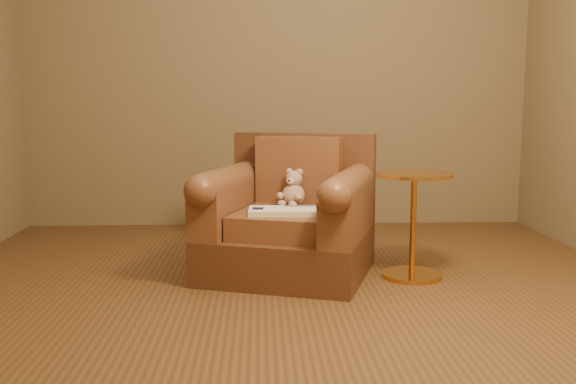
{
  "coord_description": "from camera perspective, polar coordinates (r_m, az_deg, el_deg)",
  "views": [
    {
      "loc": [
        -0.15,
        -3.16,
        1.0
      ],
      "look_at": [
        0.01,
        0.42,
        0.49
      ],
      "focal_mm": 40.0,
      "sensor_mm": 36.0,
      "label": 1
    }
  ],
  "objects": [
    {
      "name": "floor",
      "position": [
        3.32,
        0.08,
        -9.43
      ],
      "size": [
        4.0,
        4.0,
        0.0
      ],
      "primitive_type": "plane",
      "color": "brown",
      "rests_on": "ground"
    },
    {
      "name": "guidebook",
      "position": [
        3.54,
        -0.51,
        -1.7
      ],
      "size": [
        0.38,
        0.23,
        0.03
      ],
      "rotation": [
        0.0,
        0.0,
        -0.03
      ],
      "color": "beige",
      "rests_on": "armchair"
    },
    {
      "name": "teddy_bear",
      "position": [
        3.77,
        0.41,
        0.01
      ],
      "size": [
        0.17,
        0.19,
        0.23
      ],
      "rotation": [
        0.0,
        0.0,
        -0.52
      ],
      "color": "tan",
      "rests_on": "armchair"
    },
    {
      "name": "side_table",
      "position": [
        3.69,
        11.07,
        -2.61
      ],
      "size": [
        0.43,
        0.43,
        0.6
      ],
      "color": "gold",
      "rests_on": "floor"
    },
    {
      "name": "armchair",
      "position": [
        3.73,
        0.13,
        -2.56
      ],
      "size": [
        1.11,
        1.08,
        0.8
      ],
      "rotation": [
        0.0,
        0.0,
        -0.32
      ],
      "color": "#522E1B",
      "rests_on": "floor"
    }
  ]
}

